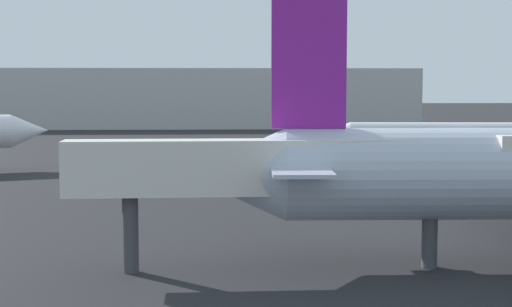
# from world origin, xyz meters

# --- Properties ---
(airplane_distant) EXTENTS (27.09, 22.23, 9.11)m
(airplane_distant) POSITION_xyz_m (30.20, 67.85, 2.84)
(airplane_distant) COLOR silver
(airplane_distant) RESTS_ON ground_plane
(jet_bridge) EXTENTS (21.16, 2.83, 5.99)m
(jet_bridge) POSITION_xyz_m (9.35, 20.06, 4.49)
(jet_bridge) COLOR silver
(jet_bridge) RESTS_ON ground_plane
(terminal_building) EXTENTS (98.99, 25.97, 10.92)m
(terminal_building) POSITION_xyz_m (-7.45, 136.17, 5.46)
(terminal_building) COLOR #B7B7B2
(terminal_building) RESTS_ON ground_plane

